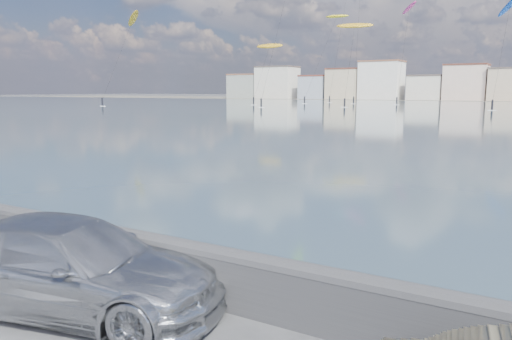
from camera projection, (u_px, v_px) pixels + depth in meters
The scene contains 8 objects.
seawall at pixel (172, 263), 9.06m from camera, with size 400.00×0.36×1.08m.
car_silver at pixel (71, 266), 8.36m from camera, with size 2.17×5.33×1.55m, color #ADAFB4.
kitesurfer_1 at pixel (133, 20), 116.82m from camera, with size 7.32×12.01×22.37m.
kitesurfer_2 at pixel (510, 6), 99.23m from camera, with size 6.44×19.07×23.04m.
kitesurfer_3 at pixel (336, 18), 140.95m from camera, with size 8.71×17.48×25.08m.
kitesurfer_5 at pixel (355, 27), 118.44m from camera, with size 9.26×17.86×19.81m.
kitesurfer_8 at pixel (409, 10), 133.63m from camera, with size 6.39×19.22×27.34m.
kitesurfer_9 at pixel (269, 47), 126.07m from camera, with size 8.46×9.57×15.66m.
Camera 1 is at (5.74, -3.98, 3.70)m, focal length 35.00 mm.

